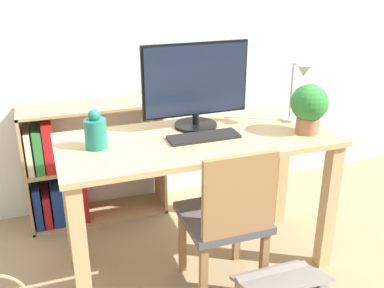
% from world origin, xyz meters
% --- Properties ---
extents(ground_plane, '(10.00, 10.00, 0.00)m').
position_xyz_m(ground_plane, '(0.00, 0.00, 0.00)').
color(ground_plane, '#997F5B').
extents(wall_back, '(8.00, 0.05, 2.60)m').
position_xyz_m(wall_back, '(0.00, 0.88, 1.30)').
color(wall_back, silver).
rests_on(wall_back, ground_plane).
extents(desk, '(1.42, 0.62, 0.77)m').
position_xyz_m(desk, '(0.00, 0.00, 0.62)').
color(desk, tan).
rests_on(desk, ground_plane).
extents(monitor, '(0.58, 0.23, 0.45)m').
position_xyz_m(monitor, '(0.04, 0.16, 1.01)').
color(monitor, black).
rests_on(monitor, desk).
extents(keyboard, '(0.37, 0.12, 0.02)m').
position_xyz_m(keyboard, '(0.02, -0.02, 0.78)').
color(keyboard, black).
rests_on(keyboard, desk).
extents(vase, '(0.11, 0.11, 0.19)m').
position_xyz_m(vase, '(-0.51, 0.03, 0.85)').
color(vase, '#1E7266').
rests_on(vase, desk).
extents(desk_lamp, '(0.10, 0.19, 0.34)m').
position_xyz_m(desk_lamp, '(0.57, 0.01, 0.97)').
color(desk_lamp, '#B7B7BC').
rests_on(desk_lamp, desk).
extents(potted_plant, '(0.19, 0.19, 0.26)m').
position_xyz_m(potted_plant, '(0.56, -0.12, 0.91)').
color(potted_plant, '#9E6647').
rests_on(potted_plant, desk).
extents(chair, '(0.40, 0.40, 0.82)m').
position_xyz_m(chair, '(0.05, -0.27, 0.44)').
color(chair, '#4C4C51').
rests_on(chair, ground_plane).
extents(bookshelf, '(0.88, 0.28, 0.78)m').
position_xyz_m(bookshelf, '(-0.61, 0.70, 0.33)').
color(bookshelf, tan).
rests_on(bookshelf, ground_plane).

